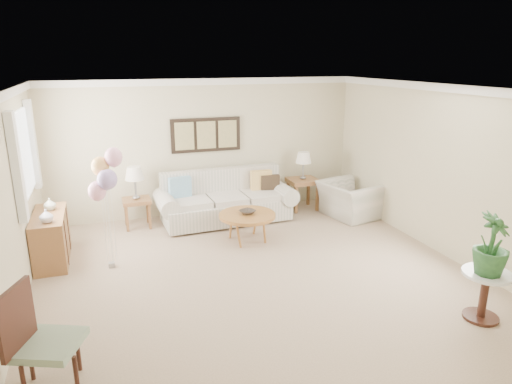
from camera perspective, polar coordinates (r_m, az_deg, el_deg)
ground_plane at (r=6.57m, az=0.11°, el=-10.39°), size 6.00×6.00×0.00m
room_shell at (r=6.07m, az=-1.15°, el=3.68°), size 6.04×6.04×2.60m
wall_art_triptych at (r=8.83m, az=-6.26°, el=7.11°), size 1.35×0.06×0.65m
sofa at (r=8.58m, az=-3.83°, el=-1.19°), size 2.60×1.05×0.95m
end_table_left at (r=8.48m, az=-14.69°, el=-1.39°), size 0.49×0.45×0.54m
end_table_right at (r=9.23m, az=5.86°, el=1.03°), size 0.58×0.53×0.63m
lamp_left at (r=8.34m, az=-14.95°, el=2.14°), size 0.34×0.34×0.59m
lamp_right at (r=9.11m, az=5.96°, el=4.19°), size 0.31×0.31×0.55m
coffee_table at (r=7.59m, az=-1.10°, el=-3.02°), size 0.95×0.95×0.48m
decor_bowl at (r=7.57m, az=-1.07°, el=-2.51°), size 0.34×0.34×0.06m
armchair at (r=8.97m, az=11.55°, el=-0.95°), size 1.10×1.20×0.68m
side_table at (r=6.00m, az=26.77°, el=-10.22°), size 0.55×0.55×0.60m
potted_plant at (r=5.77m, az=27.39°, el=-5.87°), size 0.53×0.53×0.72m
accent_chair at (r=4.70m, az=-25.55°, el=-16.14°), size 0.70×0.69×1.08m
credenza at (r=7.55m, az=-24.24°, el=-5.20°), size 0.46×1.20×0.74m
vase_white at (r=7.04m, az=-24.75°, el=-2.72°), size 0.24×0.24×0.20m
vase_sage at (r=7.60m, az=-24.38°, el=-1.38°), size 0.22×0.22×0.19m
balloon_cluster at (r=6.70m, az=-18.35°, el=1.99°), size 0.51×0.46×1.76m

